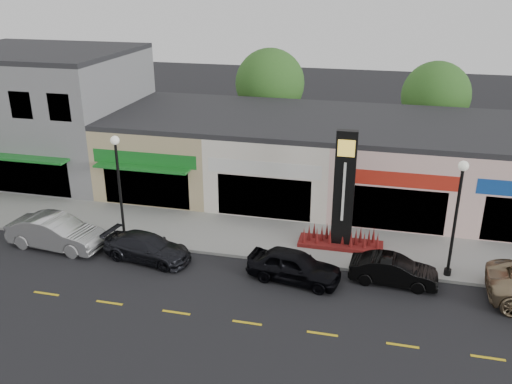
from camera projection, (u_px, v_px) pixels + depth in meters
The scene contains 16 objects.
ground at pixel (264, 284), 24.21m from camera, with size 120.00×120.00×0.00m, color black.
sidewalk at pixel (282, 239), 28.10m from camera, with size 52.00×4.30×0.15m, color gray.
curb at pixel (273, 260), 26.07m from camera, with size 52.00×0.20×0.15m, color gray.
building_grey_2story at pixel (45, 112), 36.92m from camera, with size 12.00×10.95×8.30m.
shop_beige at pixel (177, 146), 35.49m from camera, with size 7.00×10.85×4.80m.
shop_cream at pixel (281, 153), 33.97m from camera, with size 7.00×10.01×4.80m.
shop_pink_w at pixel (396, 162), 32.45m from camera, with size 7.00×10.01×4.80m.
tree_rear_west at pixel (270, 83), 40.69m from camera, with size 5.20×5.20×7.83m.
tree_rear_mid at pixel (436, 96), 38.20m from camera, with size 4.80×4.80×7.29m.
lamp_west_near at pixel (119, 177), 26.90m from camera, with size 0.44×0.44×5.47m.
lamp_east_near at pixel (457, 208), 23.41m from camera, with size 0.44×0.44×5.47m.
pylon_sign at pixel (343, 207), 26.48m from camera, with size 4.20×1.30×6.00m.
car_white_van at pixel (56, 232), 27.18m from camera, with size 4.99×1.74×1.64m, color #B8B8B8.
car_dark_sedan at pixel (147, 248), 26.07m from camera, with size 4.38×1.78×1.27m, color black.
car_black_sedan at pixel (294, 266), 24.27m from camera, with size 4.24×1.71×1.44m, color black.
car_black_conv at pixel (393, 270), 24.05m from camera, with size 3.85×1.34×1.27m, color black.
Camera 1 is at (4.57, -20.40, 12.89)m, focal length 38.00 mm.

